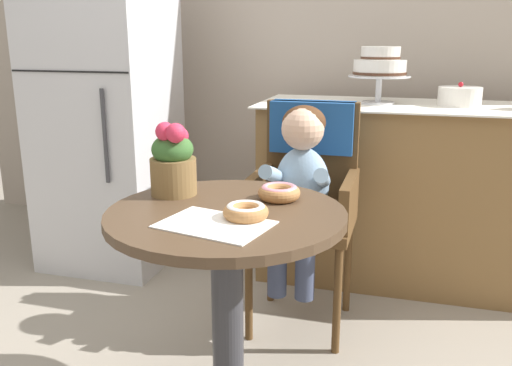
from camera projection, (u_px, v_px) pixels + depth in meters
back_wall at (327, 14)px, 3.17m from camera, size 4.80×0.10×2.70m
cafe_table at (227, 276)px, 1.67m from camera, size 0.72×0.72×0.72m
wicker_chair at (307, 177)px, 2.31m from camera, size 0.42×0.45×0.95m
seated_child at (300, 178)px, 2.16m from camera, size 0.27×0.32×0.73m
paper_napkin at (215, 224)px, 1.49m from camera, size 0.33×0.27×0.00m
donut_front at (279, 192)px, 1.72m from camera, size 0.14×0.14×0.05m
donut_mid at (246, 211)px, 1.53m from camera, size 0.13×0.13×0.04m
flower_vase at (173, 159)px, 1.75m from camera, size 0.15×0.15×0.24m
display_counter at (413, 193)px, 2.75m from camera, size 1.56×0.62×0.90m
tiered_cake_stand at (380, 66)px, 2.64m from camera, size 0.30×0.30×0.28m
round_layer_cake at (460, 96)px, 2.60m from camera, size 0.20×0.20×0.11m
refrigerator at (106, 109)px, 2.88m from camera, size 0.64×0.63×1.70m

